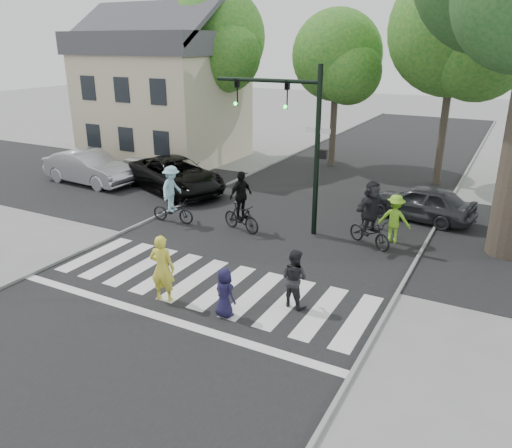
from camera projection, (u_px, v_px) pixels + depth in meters
The scene contains 23 objects.
ground at pixel (189, 298), 13.81m from camera, with size 120.00×120.00×0.00m, color gray.
road_stem at pixel (270, 239), 17.94m from camera, with size 10.00×70.00×0.01m, color black.
road_cross at pixel (303, 215), 20.43m from camera, with size 70.00×10.00×0.01m, color black.
curb_left at pixel (159, 216), 20.17m from camera, with size 0.10×70.00×0.10m, color gray.
curb_right at pixel (413, 265), 15.69m from camera, with size 0.10×70.00×0.10m, color gray.
crosswalk at pixel (202, 288), 14.35m from camera, with size 10.00×3.85×0.01m.
traffic_signal at pixel (295, 126), 17.44m from camera, with size 4.45×0.29×6.00m.
bg_tree_0 at pixel (153, 51), 31.03m from camera, with size 5.46×5.20×8.97m.
bg_tree_1 at pixel (217, 42), 28.19m from camera, with size 6.09×5.80×9.80m.
bg_tree_2 at pixel (340, 60), 26.35m from camera, with size 5.04×4.80×8.40m.
bg_tree_3 at pixel (462, 35), 22.15m from camera, with size 6.30×6.00×10.20m.
house at pixel (164, 94), 29.17m from camera, with size 8.40×8.10×8.82m.
pedestrian_woman at pixel (162, 268), 13.40m from camera, with size 0.69×0.45×1.89m, color yellow.
pedestrian_child at pixel (225, 293), 12.68m from camera, with size 0.65×0.43×1.34m, color #1B1739.
pedestrian_adult at pixel (294, 278), 13.13m from camera, with size 0.79×0.62×1.62m, color black.
cyclist_left at pixel (172, 198), 19.28m from camera, with size 1.83×1.21×2.25m.
cyclist_mid at pixel (241, 207), 18.39m from camera, with size 1.82×1.14×2.29m.
cyclist_right at pixel (371, 217), 17.00m from camera, with size 1.92×1.76×2.32m.
car_suv at pixel (176, 175), 23.37m from camera, with size 2.64×5.72×1.59m, color black.
car_silver at pixel (89, 167), 24.68m from camera, with size 1.73×4.97×1.64m, color #AFB0B5.
car_grey at pixel (421, 203), 19.68m from camera, with size 1.66×4.13×1.41m, color #2F3035.
bystander_hivis at pixel (395, 219), 17.38m from camera, with size 1.12×0.64×1.73m, color #86D429.
bystander_dark at pixel (367, 208), 18.85m from camera, with size 0.56×0.36×1.52m, color black.
Camera 1 is at (7.43, -9.93, 6.67)m, focal length 35.00 mm.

